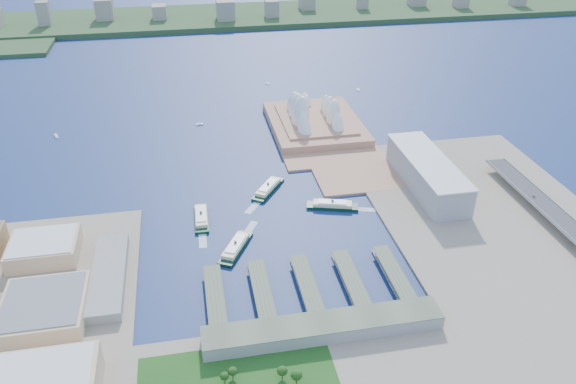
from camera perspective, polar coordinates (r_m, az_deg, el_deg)
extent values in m
plane|color=#10234F|center=(581.43, -1.06, -5.35)|extent=(3000.00, 3000.00, 0.00)
cube|color=gray|center=(622.92, 22.20, -5.06)|extent=(240.00, 500.00, 3.00)
cube|color=#AC7A5E|center=(821.52, 3.24, 6.06)|extent=(135.00, 220.00, 3.00)
cube|color=#2D4926|center=(1485.36, -7.88, 17.18)|extent=(2200.00, 260.00, 12.00)
cube|color=gray|center=(688.34, 13.95, 1.82)|extent=(45.00, 155.00, 35.00)
cube|color=gray|center=(476.65, 3.63, -13.61)|extent=(200.00, 28.00, 12.00)
imported|color=slate|center=(689.44, 23.72, -0.45)|extent=(1.68, 4.12, 1.20)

